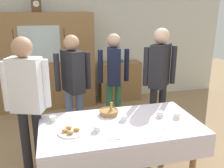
% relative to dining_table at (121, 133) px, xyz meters
% --- Properties ---
extents(ground_plane, '(12.00, 12.00, 0.00)m').
position_rel_dining_table_xyz_m(ground_plane, '(0.00, 0.24, -0.64)').
color(ground_plane, '#997A56').
rests_on(ground_plane, ground).
extents(back_wall, '(6.40, 0.10, 2.70)m').
position_rel_dining_table_xyz_m(back_wall, '(0.00, 2.89, 0.71)').
color(back_wall, silver).
rests_on(back_wall, ground).
extents(dining_table, '(1.81, 0.95, 0.73)m').
position_rel_dining_table_xyz_m(dining_table, '(0.00, 0.00, 0.00)').
color(dining_table, olive).
rests_on(dining_table, ground).
extents(wall_cabinet, '(2.06, 0.46, 1.92)m').
position_rel_dining_table_xyz_m(wall_cabinet, '(-0.90, 2.59, 0.32)').
color(wall_cabinet, olive).
rests_on(wall_cabinet, ground).
extents(mantel_clock, '(0.18, 0.11, 0.24)m').
position_rel_dining_table_xyz_m(mantel_clock, '(-0.91, 2.59, 1.40)').
color(mantel_clock, brown).
rests_on(mantel_clock, wall_cabinet).
extents(bookshelf_low, '(0.91, 0.35, 0.86)m').
position_rel_dining_table_xyz_m(bookshelf_low, '(0.73, 2.64, -0.20)').
color(bookshelf_low, olive).
rests_on(bookshelf_low, ground).
extents(book_stack, '(0.14, 0.20, 0.05)m').
position_rel_dining_table_xyz_m(book_stack, '(0.73, 2.64, 0.25)').
color(book_stack, '#3D754C').
rests_on(book_stack, bookshelf_low).
extents(tea_cup_back_edge, '(0.13, 0.13, 0.06)m').
position_rel_dining_table_xyz_m(tea_cup_back_edge, '(0.05, 0.10, 0.12)').
color(tea_cup_back_edge, white).
rests_on(tea_cup_back_edge, dining_table).
extents(tea_cup_far_right, '(0.13, 0.13, 0.06)m').
position_rel_dining_table_xyz_m(tea_cup_far_right, '(0.52, 0.10, 0.12)').
color(tea_cup_far_right, white).
rests_on(tea_cup_far_right, dining_table).
extents(tea_cup_mid_right, '(0.13, 0.13, 0.06)m').
position_rel_dining_table_xyz_m(tea_cup_mid_right, '(-0.75, 0.28, 0.12)').
color(tea_cup_mid_right, silver).
rests_on(tea_cup_mid_right, dining_table).
extents(tea_cup_front_edge, '(0.13, 0.13, 0.06)m').
position_rel_dining_table_xyz_m(tea_cup_front_edge, '(-0.29, -0.08, 0.12)').
color(tea_cup_front_edge, white).
rests_on(tea_cup_front_edge, dining_table).
extents(tea_cup_near_right, '(0.13, 0.13, 0.06)m').
position_rel_dining_table_xyz_m(tea_cup_near_right, '(0.69, 0.02, 0.12)').
color(tea_cup_near_right, white).
rests_on(tea_cup_near_right, dining_table).
extents(bread_basket, '(0.24, 0.24, 0.16)m').
position_rel_dining_table_xyz_m(bread_basket, '(-0.07, 0.31, 0.13)').
color(bread_basket, '#9E7542').
rests_on(bread_basket, dining_table).
extents(pastry_plate, '(0.28, 0.28, 0.05)m').
position_rel_dining_table_xyz_m(pastry_plate, '(-0.57, -0.04, 0.11)').
color(pastry_plate, white).
rests_on(pastry_plate, dining_table).
extents(spoon_mid_left, '(0.12, 0.02, 0.01)m').
position_rel_dining_table_xyz_m(spoon_mid_left, '(0.47, -0.22, 0.10)').
color(spoon_mid_left, silver).
rests_on(spoon_mid_left, dining_table).
extents(spoon_back_edge, '(0.12, 0.02, 0.01)m').
position_rel_dining_table_xyz_m(spoon_back_edge, '(-0.14, -0.30, 0.10)').
color(spoon_back_edge, silver).
rests_on(spoon_back_edge, dining_table).
extents(person_beside_shelf, '(0.52, 0.41, 1.64)m').
position_rel_dining_table_xyz_m(person_beside_shelf, '(-0.43, 1.06, 0.36)').
color(person_beside_shelf, slate).
rests_on(person_beside_shelf, ground).
extents(person_by_cabinet, '(0.52, 0.39, 1.61)m').
position_rel_dining_table_xyz_m(person_by_cabinet, '(0.26, 1.36, 0.34)').
color(person_by_cabinet, '#33704C').
rests_on(person_by_cabinet, ground).
extents(person_behind_table_right, '(0.52, 0.31, 1.70)m').
position_rel_dining_table_xyz_m(person_behind_table_right, '(-1.01, 0.41, 0.40)').
color(person_behind_table_right, '#232328').
rests_on(person_behind_table_right, ground).
extents(person_near_right_end, '(0.52, 0.40, 1.72)m').
position_rel_dining_table_xyz_m(person_near_right_end, '(0.84, 0.87, 0.42)').
color(person_near_right_end, '#232328').
rests_on(person_near_right_end, ground).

